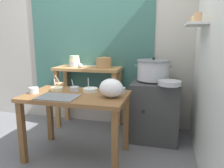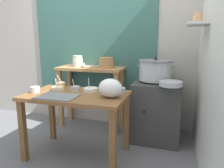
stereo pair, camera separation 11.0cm
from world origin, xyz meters
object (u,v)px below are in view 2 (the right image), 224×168
Objects in this scene: back_shelf_table at (91,82)px; ladle at (84,66)px; prep_bowl_2 at (91,89)px; prep_bowl_0 at (61,84)px; serving_tray at (58,96)px; prep_bowl_5 at (58,88)px; bowl_stack_enamel at (78,61)px; prep_table at (76,104)px; clay_pot at (107,63)px; prep_bowl_4 at (75,88)px; steamer_pot at (155,70)px; wide_pan at (171,84)px; prep_bowl_1 at (120,90)px; stove_block at (156,110)px; prep_bowl_3 at (35,89)px; plastic_bag at (110,88)px.

back_shelf_table is 0.29m from ladle.
prep_bowl_0 is at bearing 165.68° from prep_bowl_2.
serving_tray is 0.30m from prep_bowl_5.
bowl_stack_enamel reaches higher than ladle.
prep_table is 5.08× the size of clay_pot.
prep_bowl_2 is 0.18m from prep_bowl_4.
steamer_pot is at bearing 31.06° from prep_bowl_5.
steamer_pot reaches higher than prep_bowl_4.
wide_pan is (1.10, 0.60, 0.08)m from serving_tray.
prep_bowl_1 is 0.93× the size of prep_bowl_4.
back_shelf_table is 0.74m from prep_bowl_2.
stove_block is 1.64× the size of steamer_pot.
prep_bowl_1 is 1.18× the size of prep_bowl_3.
plastic_bag is at bearing -116.11° from steamer_pot.
prep_bowl_0 is (0.06, -0.60, -0.22)m from bowl_stack_enamel.
prep_table is 1.01m from bowl_stack_enamel.
plastic_bag is (0.63, -0.75, -0.12)m from ladle.
prep_bowl_4 is at bearing 162.51° from plastic_bag.
ladle is at bearing -41.76° from bowl_stack_enamel.
prep_bowl_5 is (0.05, -0.17, -0.01)m from prep_bowl_0.
prep_table is 8.81× the size of prep_bowl_1.
prep_bowl_3 is at bearing -176.64° from plastic_bag.
prep_table is 7.14× the size of prep_bowl_0.
bowl_stack_enamel is 1.37× the size of prep_bowl_1.
back_shelf_table reaches higher than wide_pan.
wide_pan is 1.95× the size of prep_bowl_4.
plastic_bag is 1.48× the size of prep_bowl_2.
prep_bowl_4 is at bearing 7.64° from prep_bowl_5.
prep_bowl_4 reaches higher than wide_pan.
serving_tray is 0.39m from prep_bowl_2.
prep_table is 8.05× the size of prep_bowl_5.
prep_table is at bearing -94.98° from clay_pot.
prep_table is 2.31× the size of steamer_pot.
prep_bowl_0 reaches higher than prep_bowl_3.
stove_block is at bearing 43.03° from serving_tray.
wide_pan is at bearing -54.78° from steamer_pot.
prep_bowl_1 is at bearing 77.27° from plastic_bag.
back_shelf_table is at bearing 172.41° from stove_block.
bowl_stack_enamel reaches higher than prep_bowl_0.
prep_bowl_5 reaches higher than prep_bowl_3.
stove_block reaches higher than serving_tray.
plastic_bag reaches higher than prep_bowl_0.
clay_pot is 1.59× the size of prep_bowl_5.
prep_bowl_2 is at bearing -59.27° from ladle.
prep_bowl_0 is (-0.33, 0.26, 0.14)m from prep_table.
prep_table is at bearing -127.56° from prep_bowl_2.
prep_bowl_1 is at bearing -60.62° from clay_pot.
clay_pot reaches higher than bowl_stack_enamel.
bowl_stack_enamel is at bearing 113.28° from prep_bowl_4.
stove_block is 1.34m from bowl_stack_enamel.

